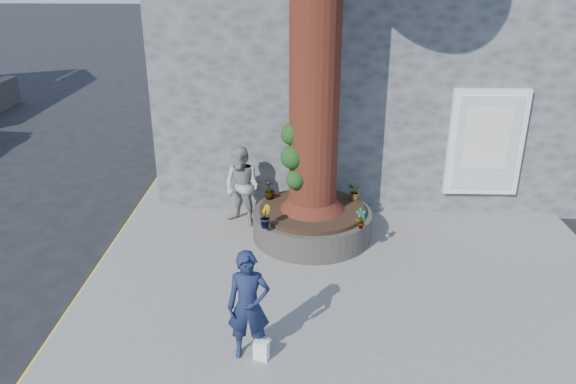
{
  "coord_description": "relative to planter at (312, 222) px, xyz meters",
  "views": [
    {
      "loc": [
        0.66,
        -7.82,
        5.21
      ],
      "look_at": [
        0.35,
        1.52,
        1.25
      ],
      "focal_mm": 35.0,
      "sensor_mm": 36.0,
      "label": 1
    }
  ],
  "objects": [
    {
      "name": "yellow_line",
      "position": [
        -3.85,
        -1.0,
        -0.41
      ],
      "size": [
        0.1,
        30.0,
        0.01
      ],
      "primitive_type": "cube",
      "color": "yellow",
      "rests_on": "ground"
    },
    {
      "name": "plant_b",
      "position": [
        -0.85,
        -0.85,
        0.52
      ],
      "size": [
        0.25,
        0.25,
        0.42
      ],
      "primitive_type": "imported",
      "rotation": [
        0.0,
        0.0,
        1.68
      ],
      "color": "gray",
      "rests_on": "planter"
    },
    {
      "name": "plant_d",
      "position": [
        0.85,
        0.42,
        0.48
      ],
      "size": [
        0.36,
        0.38,
        0.34
      ],
      "primitive_type": "imported",
      "rotation": [
        0.0,
        0.0,
        5.05
      ],
      "color": "gray",
      "rests_on": "planter"
    },
    {
      "name": "plant_a",
      "position": [
        0.85,
        -0.85,
        0.5
      ],
      "size": [
        0.23,
        0.19,
        0.38
      ],
      "primitive_type": "imported",
      "rotation": [
        0.0,
        0.0,
        0.28
      ],
      "color": "gray",
      "rests_on": "planter"
    },
    {
      "name": "stone_shop",
      "position": [
        1.7,
        5.2,
        2.75
      ],
      "size": [
        10.3,
        8.3,
        6.3
      ],
      "color": "#494D4E",
      "rests_on": "ground"
    },
    {
      "name": "planter",
      "position": [
        0.0,
        0.0,
        0.0
      ],
      "size": [
        2.3,
        2.3,
        0.6
      ],
      "color": "black",
      "rests_on": "pavement"
    },
    {
      "name": "pavement",
      "position": [
        0.7,
        -1.0,
        -0.35
      ],
      "size": [
        9.0,
        8.0,
        0.12
      ],
      "primitive_type": "cube",
      "color": "slate",
      "rests_on": "ground"
    },
    {
      "name": "woman",
      "position": [
        -1.41,
        0.52,
        0.52
      ],
      "size": [
        0.99,
        0.93,
        1.62
      ],
      "primitive_type": "imported",
      "rotation": [
        0.0,
        0.0,
        -0.52
      ],
      "color": "#989691",
      "rests_on": "pavement"
    },
    {
      "name": "plant_c",
      "position": [
        -0.85,
        0.42,
        0.49
      ],
      "size": [
        0.28,
        0.28,
        0.37
      ],
      "primitive_type": "imported",
      "rotation": [
        0.0,
        0.0,
        3.61
      ],
      "color": "gray",
      "rests_on": "planter"
    },
    {
      "name": "ground",
      "position": [
        -0.8,
        -2.0,
        -0.41
      ],
      "size": [
        120.0,
        120.0,
        0.0
      ],
      "primitive_type": "plane",
      "color": "black",
      "rests_on": "ground"
    },
    {
      "name": "man",
      "position": [
        -0.88,
        -3.57,
        0.5
      ],
      "size": [
        0.6,
        0.42,
        1.58
      ],
      "primitive_type": "imported",
      "rotation": [
        0.0,
        0.0,
        0.07
      ],
      "color": "#161F3D",
      "rests_on": "pavement"
    },
    {
      "name": "shopping_bag",
      "position": [
        -0.71,
        -3.66,
        -0.15
      ],
      "size": [
        0.23,
        0.17,
        0.28
      ],
      "primitive_type": "cube",
      "rotation": [
        0.0,
        0.0,
        -0.29
      ],
      "color": "white",
      "rests_on": "pavement"
    }
  ]
}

